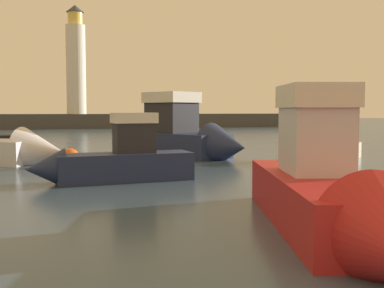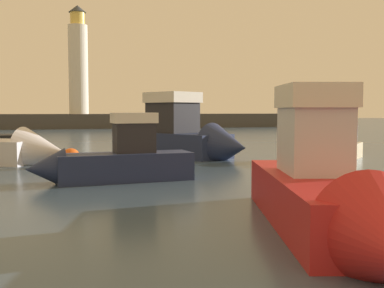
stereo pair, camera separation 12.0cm
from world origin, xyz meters
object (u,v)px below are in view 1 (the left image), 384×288
Objects in this scene: motorboat_6 at (333,193)px; motorboat_1 at (188,136)px; motorboat_3 at (337,150)px; mooring_buoy at (70,158)px; lighthouse at (76,63)px; motorboat_4 at (110,161)px.

motorboat_1 is at bearing 84.59° from motorboat_6.
motorboat_1 reaches higher than motorboat_3.
lighthouse is at bearing 87.25° from mooring_buoy.
motorboat_6 is at bearing -123.75° from motorboat_3.
lighthouse is at bearing 95.37° from motorboat_1.
lighthouse is 1.85× the size of motorboat_1.
mooring_buoy is at bearing -92.75° from lighthouse.
motorboat_1 is 1.80× the size of motorboat_3.
lighthouse is 56.27m from motorboat_3.
motorboat_3 is at bearing -77.13° from lighthouse.
mooring_buoy is at bearing 109.60° from motorboat_6.
motorboat_4 reaches higher than mooring_buoy.
mooring_buoy is (-14.88, 1.22, -0.16)m from motorboat_3.
lighthouse is 59.19m from motorboat_4.
motorboat_3 is (7.67, -4.39, -0.65)m from motorboat_1.
motorboat_3 is 5.41× the size of mooring_buoy.
mooring_buoy is (-7.21, -3.17, -0.81)m from motorboat_1.
motorboat_4 is (-1.12, -58.39, -9.64)m from lighthouse.
lighthouse is 68.83m from motorboat_6.
motorboat_1 is 9.73× the size of mooring_buoy.
motorboat_6 reaches higher than motorboat_4.
motorboat_4 is (-5.79, -8.77, -0.46)m from motorboat_1.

